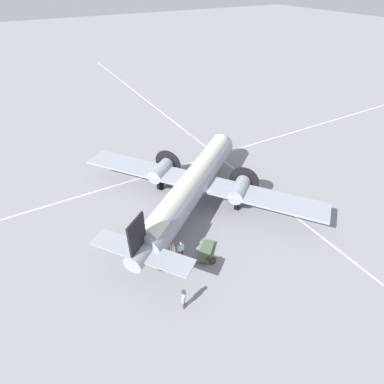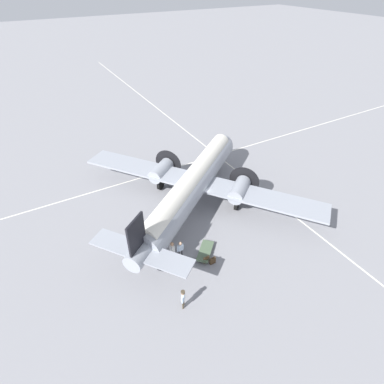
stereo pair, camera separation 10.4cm
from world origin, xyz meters
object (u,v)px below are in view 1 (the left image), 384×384
ramp_agent (181,248)px  suitcase_upright_spare (213,261)px  baggage_cart (205,251)px  traffic_cone (150,248)px  passenger_boarding (173,249)px  airliner_main (194,182)px  crew_foreground (184,297)px  suitcase_near_door (207,259)px

ramp_agent → suitcase_upright_spare: bearing=-43.3°
baggage_cart → traffic_cone: size_ratio=4.51×
ramp_agent → traffic_cone: bearing=133.7°
passenger_boarding → baggage_cart: 2.78m
suitcase_upright_spare → baggage_cart: size_ratio=0.27×
passenger_boarding → baggage_cart: size_ratio=0.77×
airliner_main → crew_foreground: size_ratio=12.12×
passenger_boarding → baggage_cart: bearing=-118.7°
airliner_main → passenger_boarding: size_ratio=11.47×
passenger_boarding → suitcase_near_door: bearing=-137.2°
airliner_main → baggage_cart: 6.94m
airliner_main → baggage_cart: size_ratio=8.85×
crew_foreground → suitcase_upright_spare: 4.44m
suitcase_upright_spare → traffic_cone: (-3.72, 3.72, -0.05)m
crew_foreground → passenger_boarding: (1.27, 4.14, 0.03)m
passenger_boarding → baggage_cart: passenger_boarding is taller
airliner_main → traffic_cone: bearing=172.8°
passenger_boarding → traffic_cone: passenger_boarding is taller
suitcase_near_door → traffic_cone: bearing=134.8°
baggage_cart → traffic_cone: baggage_cart is taller
traffic_cone → crew_foreground: bearing=-90.6°
suitcase_near_door → baggage_cart: (0.37, 0.77, -0.01)m
baggage_cart → suitcase_near_door: bearing=-160.5°
crew_foreground → baggage_cart: (3.79, 3.31, -0.81)m
suitcase_upright_spare → ramp_agent: bearing=136.5°
crew_foreground → baggage_cart: 5.09m
passenger_boarding → ramp_agent: (0.63, -0.16, -0.08)m
airliner_main → crew_foreground: airliner_main is taller
suitcase_near_door → traffic_cone: (-3.35, 3.37, -0.05)m
passenger_boarding → suitcase_upright_spare: passenger_boarding is taller
passenger_boarding → traffic_cone: 2.32m
airliner_main → suitcase_upright_spare: airliner_main is taller
passenger_boarding → baggage_cart: (2.52, -0.83, -0.84)m
crew_foreground → traffic_cone: 5.97m
crew_foreground → passenger_boarding: size_ratio=0.95×
airliner_main → passenger_boarding: (-4.95, -5.27, -1.41)m
ramp_agent → baggage_cart: ramp_agent is taller
ramp_agent → traffic_cone: size_ratio=3.23×
airliner_main → passenger_boarding: airliner_main is taller
airliner_main → ramp_agent: airliner_main is taller
airliner_main → suitcase_near_door: airliner_main is taller
crew_foreground → baggage_cart: size_ratio=0.73×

